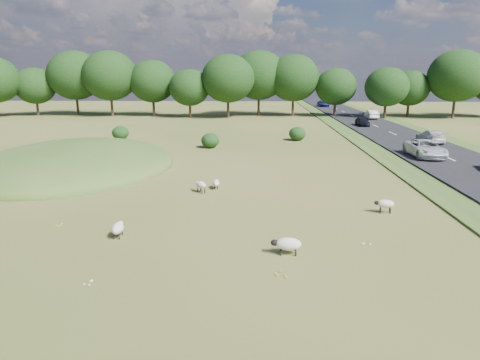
# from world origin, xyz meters

# --- Properties ---
(ground) EXTENTS (160.00, 160.00, 0.00)m
(ground) POSITION_xyz_m (0.00, 20.00, 0.00)
(ground) COLOR #47591B
(ground) RESTS_ON ground
(mound) EXTENTS (16.00, 20.00, 4.00)m
(mound) POSITION_xyz_m (-12.00, 12.00, 0.00)
(mound) COLOR #33561E
(mound) RESTS_ON ground
(road) EXTENTS (8.00, 150.00, 0.25)m
(road) POSITION_xyz_m (20.00, 30.00, 0.12)
(road) COLOR black
(road) RESTS_ON ground
(treeline) EXTENTS (96.28, 14.66, 11.70)m
(treeline) POSITION_xyz_m (-1.06, 55.44, 6.57)
(treeline) COLOR black
(treeline) RESTS_ON ground
(shrubs) EXTENTS (22.53, 7.35, 1.58)m
(shrubs) POSITION_xyz_m (-2.40, 25.49, 0.78)
(shrubs) COLOR black
(shrubs) RESTS_ON ground
(sheep_1) EXTENTS (1.09, 0.54, 0.77)m
(sheep_1) POSITION_xyz_m (10.12, 0.75, 0.54)
(sheep_1) COLOR beige
(sheep_1) RESTS_ON ground
(sheep_2) EXTENTS (0.58, 1.21, 0.69)m
(sheep_2) POSITION_xyz_m (-3.45, -3.33, 0.44)
(sheep_2) COLOR beige
(sheep_2) RESTS_ON ground
(sheep_3) EXTENTS (1.32, 0.63, 0.75)m
(sheep_3) POSITION_xyz_m (4.39, -5.05, 0.48)
(sheep_3) COLOR beige
(sheep_3) RESTS_ON ground
(sheep_4) EXTENTS (0.51, 1.06, 0.60)m
(sheep_4) POSITION_xyz_m (0.33, 5.57, 0.38)
(sheep_4) COLOR beige
(sheep_4) RESTS_ON ground
(sheep_5) EXTENTS (0.92, 1.00, 0.75)m
(sheep_5) POSITION_xyz_m (-0.56, 4.54, 0.52)
(sheep_5) COLOR beige
(sheep_5) RESTS_ON ground
(car_0) EXTENTS (1.93, 4.74, 1.38)m
(car_0) POSITION_xyz_m (21.90, 91.08, 0.94)
(car_0) COLOR #AEB0B6
(car_0) RESTS_ON road
(car_1) EXTENTS (1.51, 4.34, 1.43)m
(car_1) POSITION_xyz_m (21.90, 49.98, 0.97)
(car_1) COLOR white
(car_1) RESTS_ON road
(car_3) EXTENTS (1.89, 4.65, 1.35)m
(car_3) POSITION_xyz_m (21.90, 24.93, 0.92)
(car_3) COLOR silver
(car_3) RESTS_ON road
(car_4) EXTENTS (2.27, 4.93, 1.37)m
(car_4) POSITION_xyz_m (18.10, 77.73, 0.93)
(car_4) COLOR navy
(car_4) RESTS_ON road
(car_5) EXTENTS (1.52, 3.78, 1.29)m
(car_5) POSITION_xyz_m (18.10, 40.11, 0.89)
(car_5) COLOR black
(car_5) RESTS_ON road
(car_6) EXTENTS (2.49, 5.40, 1.50)m
(car_6) POSITION_xyz_m (18.10, 16.43, 1.00)
(car_6) COLOR silver
(car_6) RESTS_ON road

